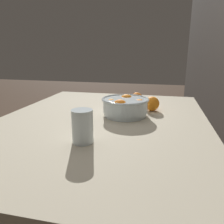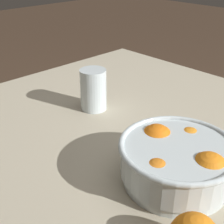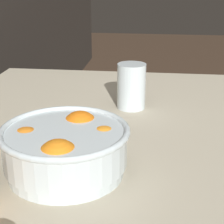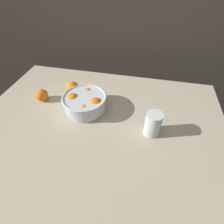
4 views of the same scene
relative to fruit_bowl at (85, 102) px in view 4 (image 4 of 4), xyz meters
name	(u,v)px [view 4 (image 4 of 4)]	position (x,y,z in m)	size (l,w,h in m)	color
ground_plane	(103,186)	(0.10, -0.10, -0.77)	(12.00, 12.00, 0.00)	#4C3828
dining_table	(98,133)	(0.10, -0.10, -0.12)	(1.31, 1.02, 0.72)	#B7AD93
fruit_bowl	(85,102)	(0.00, 0.00, 0.00)	(0.24, 0.24, 0.10)	silver
juice_glass	(153,125)	(0.37, -0.09, 0.01)	(0.08, 0.08, 0.12)	#F4A314
orange_loose_near_bowl	(72,88)	(-0.13, 0.13, -0.01)	(0.08, 0.08, 0.08)	orange
orange_loose_front	(42,95)	(-0.28, 0.03, -0.02)	(0.07, 0.07, 0.07)	orange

